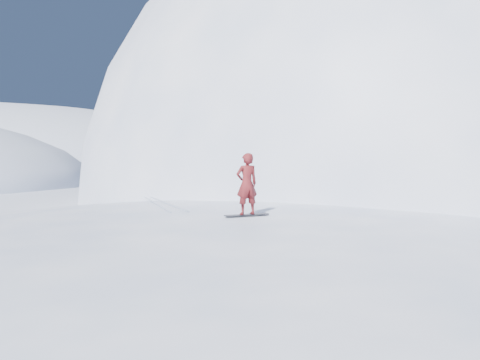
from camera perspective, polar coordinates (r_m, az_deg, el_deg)
The scene contains 8 objects.
ground at distance 13.67m, azimuth -2.09°, elevation -15.23°, with size 400.00×400.00×0.00m, color white.
near_ridge at distance 16.69m, azimuth -0.59°, elevation -11.85°, with size 36.00×28.00×4.80m, color white.
summit_peak at distance 46.00m, azimuth 19.37°, elevation -2.51°, with size 60.00×56.00×56.00m, color white.
peak_shoulder at distance 35.29m, azimuth 7.94°, elevation -3.99°, with size 28.00×24.00×18.00m, color white.
wind_bumps at distance 15.60m, azimuth -5.63°, elevation -12.93°, with size 16.00×14.40×1.00m.
snowboard at distance 13.98m, azimuth 0.91°, elevation -4.66°, with size 1.50×0.28×0.02m, color black.
snowboarder at distance 13.88m, azimuth 0.91°, elevation -0.52°, with size 0.73×0.48×2.00m, color maroon.
board_tracks at distance 17.87m, azimuth -10.48°, elevation -3.02°, with size 1.55×5.95×0.04m.
Camera 1 is at (-2.39, -12.77, 4.28)m, focal length 32.00 mm.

